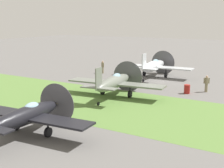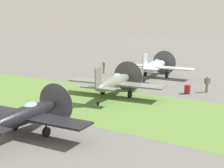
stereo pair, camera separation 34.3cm
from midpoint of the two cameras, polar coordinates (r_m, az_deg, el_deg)
The scene contains 8 objects.
ground_plane at distance 39.14m, azimuth 7.46°, elevation 0.69°, with size 160.00×160.00×0.00m, color #605E5B.
grass_verge at distance 28.78m, azimuth -2.94°, elevation -3.25°, with size 120.00×11.00×0.01m, color #567A38.
airplane_lead at distance 40.92m, azimuth 8.04°, elevation 3.26°, with size 9.96×7.88×3.55m.
airplane_wingman at distance 30.26m, azimuth 0.79°, elevation 0.34°, with size 9.84×7.81×3.49m.
airplane_trail at distance 21.14m, azimuth -14.87°, elevation -5.40°, with size 9.13×7.23×3.25m.
ground_crew_chief at distance 33.82m, azimuth 17.10°, elevation 0.08°, with size 0.55×0.39×1.73m.
ground_crew_mechanic at distance 43.64m, azimuth -1.27°, elevation 3.14°, with size 0.58×0.38×1.73m.
fuel_drum at distance 32.71m, azimuth 13.77°, elevation -0.95°, with size 0.60×0.60×0.90m, color maroon.
Camera 2 is at (16.27, -34.79, 7.46)m, focal length 50.53 mm.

